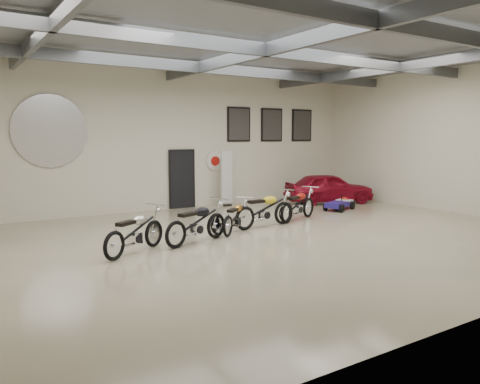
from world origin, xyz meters
TOP-DOWN VIEW (x-y plane):
  - floor at (0.00, 0.00)m, footprint 16.00×12.00m
  - ceiling at (0.00, 0.00)m, footprint 16.00×12.00m
  - back_wall at (0.00, 6.00)m, footprint 16.00×0.02m
  - right_wall at (8.00, 0.00)m, footprint 0.02×12.00m
  - ceiling_beams at (0.00, 0.00)m, footprint 15.80×11.80m
  - door at (0.50, 5.95)m, footprint 0.92×0.08m
  - logo_plaque at (-4.00, 5.95)m, footprint 2.30×0.06m
  - poster_left at (3.00, 5.96)m, footprint 1.05×0.08m
  - poster_mid at (4.60, 5.96)m, footprint 1.05×0.08m
  - poster_right at (6.20, 5.96)m, footprint 1.05×0.08m
  - oil_sign at (1.90, 5.95)m, footprint 0.72×0.10m
  - banner_stand at (2.16, 5.50)m, footprint 0.58×0.34m
  - motorcycle_silver at (-3.36, 0.36)m, footprint 2.03×1.57m
  - motorcycle_black at (-1.70, 0.53)m, footprint 2.14×1.26m
  - motorcycle_gold at (-0.20, 1.09)m, footprint 1.74×1.49m
  - motorcycle_yellow at (0.91, 1.28)m, footprint 2.15×0.84m
  - motorcycle_red at (2.46, 1.65)m, footprint 2.07×1.29m
  - go_kart at (5.16, 2.48)m, footprint 1.73×1.21m
  - vintage_car at (6.00, 4.00)m, footprint 2.51×3.76m

SIDE VIEW (x-z plane):
  - floor at x=0.00m, z-range -0.01..0.01m
  - go_kart at x=5.16m, z-range 0.00..0.57m
  - motorcycle_gold at x=-0.20m, z-range 0.00..0.92m
  - motorcycle_red at x=2.46m, z-range 0.00..1.03m
  - motorcycle_silver at x=-3.36m, z-range 0.00..1.04m
  - motorcycle_black at x=-1.70m, z-range 0.00..1.06m
  - motorcycle_yellow at x=0.91m, z-range 0.00..1.09m
  - vintage_car at x=6.00m, z-range 0.00..1.19m
  - banner_stand at x=2.16m, z-range 0.00..2.01m
  - door at x=0.50m, z-range 0.00..2.10m
  - oil_sign at x=1.90m, z-range 1.34..2.06m
  - back_wall at x=0.00m, z-range 0.00..5.00m
  - right_wall at x=8.00m, z-range 0.00..5.00m
  - logo_plaque at x=-4.00m, z-range 2.22..3.38m
  - poster_left at x=3.00m, z-range 2.42..3.78m
  - poster_mid at x=4.60m, z-range 2.42..3.78m
  - poster_right at x=6.20m, z-range 2.42..3.78m
  - ceiling_beams at x=0.00m, z-range 4.59..4.91m
  - ceiling at x=0.00m, z-range 5.00..5.00m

